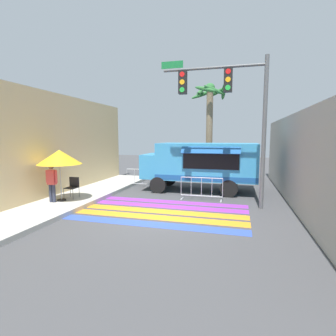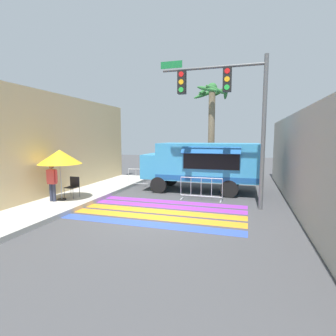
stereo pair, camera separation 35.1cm
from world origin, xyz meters
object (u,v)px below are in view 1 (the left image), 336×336
object	(u,v)px
food_truck	(198,162)
barricade_front	(201,189)
traffic_signal_pole	(229,100)
vendor_person	(52,181)
folding_chair	(73,186)
palm_tree	(210,117)
barricade_side	(142,178)
patio_umbrella	(60,157)

from	to	relation	value
food_truck	barricade_front	size ratio (longest dim) A/B	3.09
food_truck	traffic_signal_pole	world-z (taller)	traffic_signal_pole
traffic_signal_pole	barricade_front	world-z (taller)	traffic_signal_pole
food_truck	traffic_signal_pole	xyz separation A→B (m)	(1.58, -2.79, 2.73)
vendor_person	barricade_front	distance (m)	6.33
food_truck	vendor_person	xyz separation A→B (m)	(-5.28, -4.62, -0.46)
traffic_signal_pole	folding_chair	size ratio (longest dim) A/B	6.54
barricade_front	palm_tree	size ratio (longest dim) A/B	0.31
food_truck	palm_tree	bearing A→B (deg)	85.92
traffic_signal_pole	barricade_side	world-z (taller)	traffic_signal_pole
food_truck	palm_tree	distance (m)	3.95
patio_umbrella	traffic_signal_pole	bearing A→B (deg)	13.08
food_truck	barricade_side	world-z (taller)	food_truck
traffic_signal_pole	patio_umbrella	size ratio (longest dim) A/B	2.76
barricade_side	palm_tree	distance (m)	5.67
patio_umbrella	barricade_side	distance (m)	5.15
folding_chair	barricade_front	size ratio (longest dim) A/B	0.48
traffic_signal_pole	barricade_side	bearing A→B (deg)	147.81
vendor_person	palm_tree	bearing A→B (deg)	38.82
traffic_signal_pole	palm_tree	size ratio (longest dim) A/B	0.97
traffic_signal_pole	vendor_person	xyz separation A→B (m)	(-6.85, -1.83, -3.19)
patio_umbrella	folding_chair	distance (m)	1.42
traffic_signal_pole	barricade_side	distance (m)	6.78
food_truck	folding_chair	bearing A→B (deg)	-143.03
traffic_signal_pole	vendor_person	size ratio (longest dim) A/B	3.76
patio_umbrella	food_truck	bearing A→B (deg)	40.55
folding_chair	palm_tree	bearing A→B (deg)	51.69
vendor_person	barricade_front	bearing A→B (deg)	9.52
vendor_person	barricade_front	size ratio (longest dim) A/B	0.83
food_truck	traffic_signal_pole	bearing A→B (deg)	-60.54
vendor_person	barricade_side	bearing A→B (deg)	51.56
patio_umbrella	palm_tree	world-z (taller)	palm_tree
patio_umbrella	vendor_person	bearing A→B (deg)	-125.64
patio_umbrella	palm_tree	distance (m)	9.28
folding_chair	barricade_side	distance (m)	4.32
traffic_signal_pole	patio_umbrella	distance (m)	7.19
folding_chair	barricade_front	distance (m)	5.67
patio_umbrella	barricade_side	xyz separation A→B (m)	(1.86, 4.56, -1.49)
patio_umbrella	folding_chair	world-z (taller)	patio_umbrella
food_truck	patio_umbrella	world-z (taller)	food_truck
traffic_signal_pole	barricade_front	size ratio (longest dim) A/B	3.11
folding_chair	barricade_side	bearing A→B (deg)	65.52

